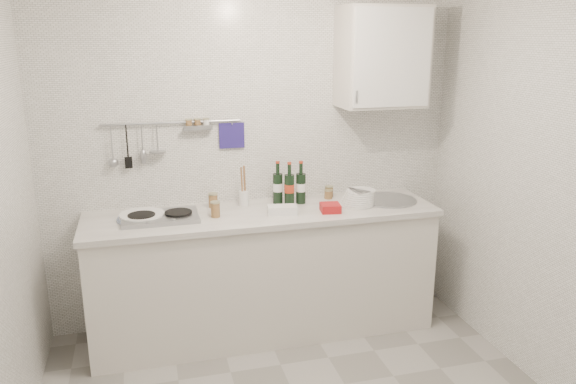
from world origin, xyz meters
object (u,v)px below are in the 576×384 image
object	(u,v)px
wall_cabinet	(382,57)
plate_stack_hob	(141,216)
wine_bottles	(289,183)
utensil_crock	(244,196)
plate_stack_sink	(359,198)

from	to	relation	value
wall_cabinet	plate_stack_hob	xyz separation A→B (m)	(-1.72, -0.09, -1.01)
wall_cabinet	wine_bottles	size ratio (longest dim) A/B	2.26
plate_stack_hob	wine_bottles	size ratio (longest dim) A/B	1.01
plate_stack_hob	wine_bottles	world-z (taller)	wine_bottles
wine_bottles	utensil_crock	world-z (taller)	wine_bottles
wall_cabinet	utensil_crock	distance (m)	1.39
wall_cabinet	wine_bottles	distance (m)	1.11
utensil_crock	wall_cabinet	bearing A→B (deg)	-2.29
wine_bottles	utensil_crock	bearing A→B (deg)	174.29
plate_stack_sink	wine_bottles	distance (m)	0.51
plate_stack_sink	wine_bottles	size ratio (longest dim) A/B	0.87
plate_stack_hob	plate_stack_sink	size ratio (longest dim) A/B	1.16
plate_stack_hob	utensil_crock	xyz separation A→B (m)	(0.72, 0.13, 0.05)
wall_cabinet	plate_stack_sink	size ratio (longest dim) A/B	2.59
wine_bottles	plate_stack_hob	bearing A→B (deg)	-174.90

